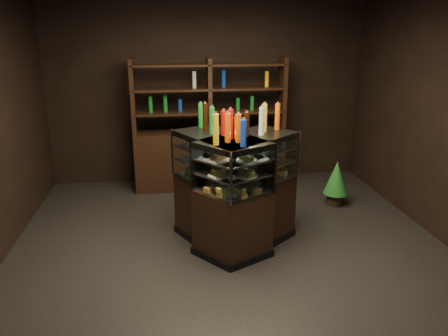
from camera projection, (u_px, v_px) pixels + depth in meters
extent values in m
plane|color=black|center=(230.00, 247.00, 5.04)|extent=(5.00, 5.00, 0.00)
cube|color=black|center=(207.00, 88.00, 6.94)|extent=(5.00, 0.02, 3.00)
cube|color=black|center=(304.00, 217.00, 2.22)|extent=(5.00, 0.02, 3.00)
cube|color=black|center=(246.00, 214.00, 5.00)|extent=(1.27, 1.18, 0.76)
cube|color=black|center=(245.00, 241.00, 5.11)|extent=(1.30, 1.22, 0.08)
cube|color=black|center=(247.00, 139.00, 4.73)|extent=(1.27, 1.18, 0.06)
cube|color=silver|center=(246.00, 182.00, 4.88)|extent=(1.20, 1.12, 0.02)
cube|color=silver|center=(247.00, 167.00, 4.83)|extent=(1.20, 1.12, 0.02)
cube|color=silver|center=(247.00, 153.00, 4.78)|extent=(1.20, 1.12, 0.02)
cube|color=white|center=(268.00, 166.00, 4.61)|extent=(0.90, 0.74, 0.54)
cylinder|color=silver|center=(299.00, 154.00, 5.02)|extent=(0.03, 0.03, 0.56)
cylinder|color=silver|center=(231.00, 179.00, 4.21)|extent=(0.03, 0.03, 0.56)
cube|color=black|center=(221.00, 213.00, 5.02)|extent=(1.05, 1.30, 0.76)
cube|color=black|center=(221.00, 240.00, 5.12)|extent=(1.09, 1.34, 0.08)
cube|color=black|center=(221.00, 139.00, 4.75)|extent=(1.05, 1.30, 0.06)
cube|color=silver|center=(221.00, 182.00, 4.90)|extent=(0.99, 1.23, 0.02)
cube|color=silver|center=(221.00, 166.00, 4.85)|extent=(0.99, 1.23, 0.02)
cube|color=silver|center=(221.00, 153.00, 4.80)|extent=(0.99, 1.23, 0.02)
cube|color=white|center=(198.00, 164.00, 4.66)|extent=(0.55, 1.03, 0.54)
cylinder|color=silver|center=(231.00, 179.00, 4.21)|extent=(0.03, 0.03, 0.56)
cylinder|color=silver|center=(172.00, 152.00, 5.11)|extent=(0.03, 0.03, 0.56)
cube|color=#BA8842|center=(218.00, 191.00, 4.51)|extent=(0.20, 0.18, 0.06)
cube|color=#BA8842|center=(234.00, 185.00, 4.68)|extent=(0.20, 0.18, 0.06)
cube|color=#BA8842|center=(248.00, 180.00, 4.85)|extent=(0.20, 0.18, 0.06)
cube|color=#BA8842|center=(262.00, 174.00, 5.02)|extent=(0.20, 0.18, 0.06)
cube|color=#BA8842|center=(275.00, 170.00, 5.19)|extent=(0.20, 0.18, 0.06)
cylinder|color=white|center=(219.00, 175.00, 4.52)|extent=(0.24, 0.24, 0.01)
cube|color=#BA8842|center=(219.00, 172.00, 4.51)|extent=(0.18, 0.17, 0.05)
cylinder|color=white|center=(247.00, 165.00, 4.82)|extent=(0.24, 0.24, 0.01)
cube|color=#BA8842|center=(247.00, 163.00, 4.81)|extent=(0.18, 0.17, 0.05)
cylinder|color=white|center=(271.00, 157.00, 5.13)|extent=(0.24, 0.24, 0.01)
cube|color=#BA8842|center=(271.00, 154.00, 5.12)|extent=(0.18, 0.17, 0.05)
cylinder|color=white|center=(219.00, 160.00, 4.47)|extent=(0.24, 0.24, 0.02)
cube|color=#BA8842|center=(219.00, 157.00, 4.46)|extent=(0.18, 0.17, 0.05)
cylinder|color=white|center=(247.00, 152.00, 4.77)|extent=(0.24, 0.24, 0.02)
cube|color=#BA8842|center=(247.00, 148.00, 4.76)|extent=(0.18, 0.17, 0.05)
cylinder|color=white|center=(271.00, 144.00, 5.08)|extent=(0.24, 0.24, 0.02)
cube|color=#BA8842|center=(271.00, 141.00, 5.07)|extent=(0.18, 0.17, 0.05)
cube|color=#BA8842|center=(196.00, 168.00, 5.25)|extent=(0.16, 0.20, 0.06)
cube|color=#BA8842|center=(207.00, 173.00, 5.06)|extent=(0.16, 0.20, 0.06)
cube|color=#BA8842|center=(219.00, 179.00, 4.87)|extent=(0.16, 0.20, 0.06)
cube|color=#BA8842|center=(232.00, 185.00, 4.68)|extent=(0.16, 0.20, 0.06)
cube|color=#BA8842|center=(246.00, 192.00, 4.50)|extent=(0.16, 0.20, 0.06)
cylinder|color=white|center=(200.00, 156.00, 5.18)|extent=(0.24, 0.24, 0.01)
cube|color=#BA8842|center=(200.00, 153.00, 5.17)|extent=(0.15, 0.19, 0.05)
cylinder|color=white|center=(221.00, 165.00, 4.84)|extent=(0.24, 0.24, 0.01)
cube|color=#BA8842|center=(221.00, 162.00, 4.83)|extent=(0.15, 0.19, 0.05)
cylinder|color=white|center=(246.00, 175.00, 4.50)|extent=(0.24, 0.24, 0.01)
cube|color=#BA8842|center=(246.00, 172.00, 4.49)|extent=(0.15, 0.19, 0.05)
cylinder|color=white|center=(199.00, 143.00, 5.13)|extent=(0.24, 0.24, 0.02)
cube|color=#BA8842|center=(199.00, 140.00, 5.12)|extent=(0.15, 0.19, 0.05)
cylinder|color=white|center=(221.00, 151.00, 4.79)|extent=(0.24, 0.24, 0.02)
cube|color=#BA8842|center=(221.00, 148.00, 4.78)|extent=(0.15, 0.19, 0.05)
cylinder|color=white|center=(246.00, 161.00, 4.45)|extent=(0.24, 0.24, 0.02)
cube|color=#BA8842|center=(246.00, 157.00, 4.44)|extent=(0.15, 0.19, 0.05)
cylinder|color=#D8590A|center=(216.00, 131.00, 4.34)|extent=(0.06, 0.06, 0.28)
cylinder|color=silver|center=(216.00, 116.00, 4.29)|extent=(0.03, 0.03, 0.02)
cylinder|color=silver|center=(227.00, 129.00, 4.45)|extent=(0.06, 0.06, 0.28)
cylinder|color=silver|center=(227.00, 114.00, 4.41)|extent=(0.03, 0.03, 0.02)
cylinder|color=#B20C0A|center=(237.00, 126.00, 4.57)|extent=(0.06, 0.06, 0.28)
cylinder|color=silver|center=(238.00, 112.00, 4.52)|extent=(0.03, 0.03, 0.02)
cylinder|color=yellow|center=(247.00, 124.00, 4.68)|extent=(0.06, 0.06, 0.28)
cylinder|color=silver|center=(248.00, 110.00, 4.63)|extent=(0.03, 0.03, 0.02)
cylinder|color=black|center=(257.00, 122.00, 4.79)|extent=(0.06, 0.06, 0.28)
cylinder|color=silver|center=(257.00, 108.00, 4.75)|extent=(0.03, 0.03, 0.02)
cylinder|color=#0F38B2|center=(266.00, 119.00, 4.90)|extent=(0.06, 0.06, 0.28)
cylinder|color=silver|center=(266.00, 106.00, 4.86)|extent=(0.03, 0.03, 0.02)
cylinder|color=#147223|center=(275.00, 117.00, 5.02)|extent=(0.06, 0.06, 0.28)
cylinder|color=silver|center=(275.00, 104.00, 4.97)|extent=(0.03, 0.03, 0.02)
cylinder|color=#D8590A|center=(197.00, 116.00, 5.07)|extent=(0.06, 0.06, 0.28)
cylinder|color=silver|center=(197.00, 103.00, 5.03)|extent=(0.03, 0.03, 0.02)
cylinder|color=silver|center=(204.00, 119.00, 4.95)|extent=(0.06, 0.06, 0.28)
cylinder|color=silver|center=(204.00, 105.00, 4.90)|extent=(0.03, 0.03, 0.02)
cylinder|color=#B20C0A|center=(212.00, 121.00, 4.82)|extent=(0.06, 0.06, 0.28)
cylinder|color=silver|center=(212.00, 107.00, 4.78)|extent=(0.03, 0.03, 0.02)
cylinder|color=yellow|center=(221.00, 123.00, 4.70)|extent=(0.06, 0.06, 0.28)
cylinder|color=silver|center=(221.00, 110.00, 4.65)|extent=(0.03, 0.03, 0.02)
cylinder|color=black|center=(230.00, 126.00, 4.57)|extent=(0.06, 0.06, 0.28)
cylinder|color=silver|center=(230.00, 112.00, 4.52)|extent=(0.03, 0.03, 0.02)
cylinder|color=#0F38B2|center=(239.00, 129.00, 4.44)|extent=(0.06, 0.06, 0.28)
cylinder|color=silver|center=(239.00, 114.00, 4.40)|extent=(0.03, 0.03, 0.02)
cylinder|color=#147223|center=(249.00, 132.00, 4.32)|extent=(0.06, 0.06, 0.28)
cylinder|color=silver|center=(249.00, 117.00, 4.27)|extent=(0.03, 0.03, 0.02)
cylinder|color=black|center=(335.00, 199.00, 6.23)|extent=(0.23, 0.23, 0.17)
cone|color=#1A5D24|center=(336.00, 178.00, 6.13)|extent=(0.34, 0.34, 0.48)
cone|color=#1A5D24|center=(337.00, 167.00, 6.08)|extent=(0.27, 0.27, 0.33)
cube|color=black|center=(210.00, 159.00, 6.83)|extent=(2.30, 0.42, 0.90)
cube|color=black|center=(133.00, 97.00, 6.38)|extent=(0.06, 0.38, 1.10)
cube|color=black|center=(209.00, 95.00, 6.53)|extent=(0.06, 0.38, 1.10)
cube|color=black|center=(282.00, 94.00, 6.67)|extent=(0.06, 0.38, 1.10)
cube|color=black|center=(209.00, 112.00, 6.60)|extent=(2.26, 0.38, 0.03)
cube|color=black|center=(209.00, 89.00, 6.50)|extent=(2.26, 0.38, 0.03)
cube|color=black|center=(209.00, 65.00, 6.39)|extent=(2.26, 0.38, 0.03)
cylinder|color=#D8590A|center=(151.00, 105.00, 6.45)|extent=(0.06, 0.06, 0.22)
cylinder|color=silver|center=(165.00, 105.00, 6.48)|extent=(0.06, 0.06, 0.22)
cylinder|color=#B20C0A|center=(180.00, 104.00, 6.51)|extent=(0.06, 0.06, 0.22)
cylinder|color=yellow|center=(195.00, 104.00, 6.54)|extent=(0.06, 0.06, 0.22)
cylinder|color=black|center=(209.00, 104.00, 6.56)|extent=(0.06, 0.06, 0.22)
cylinder|color=#0F38B2|center=(224.00, 103.00, 6.59)|extent=(0.06, 0.06, 0.22)
cylinder|color=#147223|center=(238.00, 103.00, 6.62)|extent=(0.06, 0.06, 0.22)
cylinder|color=#D8590A|center=(252.00, 103.00, 6.65)|extent=(0.06, 0.06, 0.22)
cylinder|color=silver|center=(266.00, 103.00, 6.67)|extent=(0.06, 0.06, 0.22)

